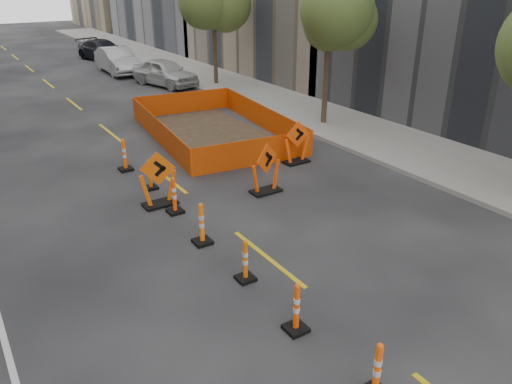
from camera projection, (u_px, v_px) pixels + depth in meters
ground_plane at (392, 357)px, 8.96m from camera, size 140.00×140.00×0.00m
sidewalk_right at (334, 121)px, 22.59m from camera, size 4.00×90.00×0.15m
tree_r_b at (329, 19)px, 20.48m from camera, size 2.80×2.80×5.95m
tree_r_c at (214, 5)px, 28.16m from camera, size 2.80×2.80×5.95m
channelizer_2 at (377, 370)px, 7.93m from camera, size 0.42×0.42×1.07m
channelizer_3 at (297, 308)px, 9.41m from camera, size 0.42×0.42×1.06m
channelizer_4 at (245, 260)px, 10.98m from camera, size 0.40×0.40×1.01m
channelizer_5 at (202, 224)px, 12.46m from camera, size 0.44×0.44×1.12m
channelizer_6 at (174, 195)px, 14.06m from camera, size 0.43×0.43×1.09m
channelizer_7 at (150, 174)px, 15.63m from camera, size 0.39×0.39×0.99m
channelizer_8 at (124, 155)px, 17.07m from camera, size 0.44×0.44×1.13m
chevron_sign_left at (158, 179)px, 14.40m from camera, size 1.28×1.03×1.67m
chevron_sign_center at (266, 168)px, 15.26m from camera, size 1.23×0.96×1.61m
chevron_sign_right at (297, 142)px, 17.64m from camera, size 1.10×0.74×1.55m
safety_fence at (213, 124)px, 20.75m from camera, size 5.61×8.50×1.00m
parked_car_near at (165, 72)px, 29.63m from camera, size 3.02×4.92×1.56m
parked_car_mid at (117, 60)px, 33.23m from camera, size 1.82×5.06×1.66m
parked_car_far at (103, 50)px, 38.02m from camera, size 3.19×5.49×1.50m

